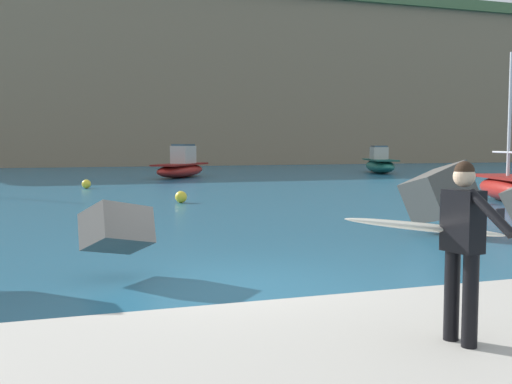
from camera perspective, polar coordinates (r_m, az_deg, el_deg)
name	(u,v)px	position (r m, az deg, el deg)	size (l,w,h in m)	color
ground_plane	(228,287)	(9.36, -2.69, -8.90)	(400.00, 400.00, 0.00)	#235B7A
walkway_path	(347,373)	(5.74, 8.59, -16.49)	(48.00, 4.40, 0.24)	#B2ADA3
breakwater_jetty	(143,201)	(10.90, -10.56, -0.82)	(29.78, 6.43, 2.70)	slate
surfer_with_board	(452,237)	(6.20, 17.96, -4.01)	(2.12, 1.27, 1.78)	black
boat_near_left	(181,167)	(39.78, -7.06, 2.35)	(4.95, 5.88, 2.17)	maroon
boat_near_centre	(511,188)	(24.67, 22.93, 0.39)	(2.84, 4.92, 5.62)	maroon
boat_mid_left	(380,164)	(46.59, 11.58, 2.62)	(3.68, 6.49, 2.06)	#1E6656
mooring_buoy_inner	(86,184)	(30.76, -15.69, 0.73)	(0.44, 0.44, 0.44)	yellow
mooring_buoy_middle	(477,198)	(23.42, 20.12, -0.53)	(0.44, 0.44, 0.44)	silver
mooring_buoy_outer	(181,197)	(22.57, -7.08, -0.46)	(0.44, 0.44, 0.44)	yellow
headland_bluff	(255,93)	(86.25, -0.11, 9.31)	(100.87, 45.16, 18.63)	#847056
station_building_central	(247,15)	(91.48, -0.89, 16.35)	(8.03, 7.26, 4.51)	beige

